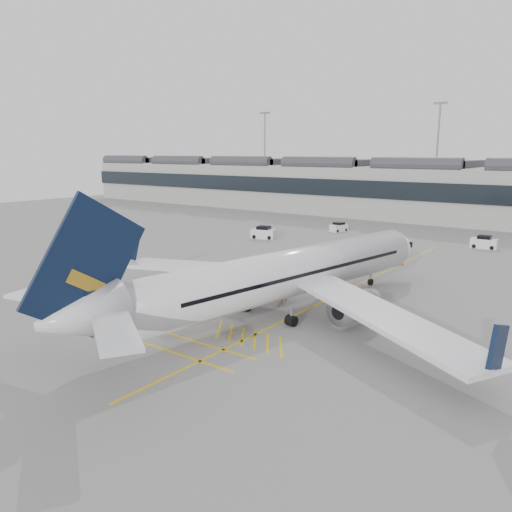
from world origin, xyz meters
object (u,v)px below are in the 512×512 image
Objects in this scene: belt_loader at (337,293)px; ramp_agent_b at (283,292)px; pushback_tug at (185,271)px; airliner_main at (284,275)px; baggage_cart_a at (250,284)px; ramp_agent_a at (277,276)px.

belt_loader is 5.30m from ramp_agent_b.
airliner_main is at bearing 6.59° from pushback_tug.
baggage_cart_a reaches higher than ramp_agent_b.
ramp_agent_b is at bearing -145.79° from belt_loader.
airliner_main is at bearing -112.42° from belt_loader.
airliner_main is 24.42× the size of baggage_cart_a.
baggage_cart_a is (-6.19, 3.17, -2.50)m from airliner_main.
airliner_main reaches higher than belt_loader.
ramp_agent_b is at bearing -94.10° from ramp_agent_a.
pushback_tug is at bearing 154.48° from ramp_agent_a.
belt_loader is at bearing 177.80° from ramp_agent_b.
ramp_agent_a is (0.03, 4.87, -0.12)m from baggage_cart_a.
ramp_agent_a is 11.18m from pushback_tug.
airliner_main is 16.14× the size of pushback_tug.
airliner_main is 4.62m from ramp_agent_b.
belt_loader is 8.76m from baggage_cart_a.
ramp_agent_b is at bearing 134.40° from airliner_main.
pushback_tug is (-10.64, -3.41, -0.25)m from ramp_agent_a.
airliner_main is at bearing -28.98° from baggage_cart_a.
ramp_agent_a is at bearing 163.13° from belt_loader.
airliner_main is 26.11× the size of ramp_agent_a.
airliner_main reaches higher than ramp_agent_a.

